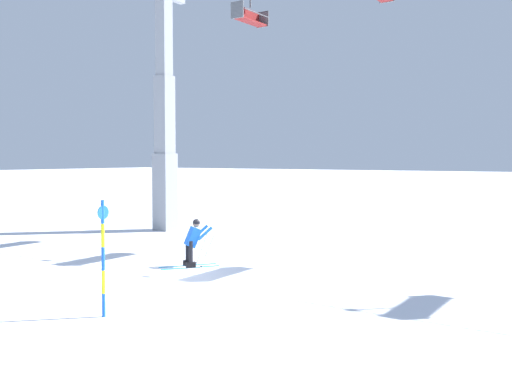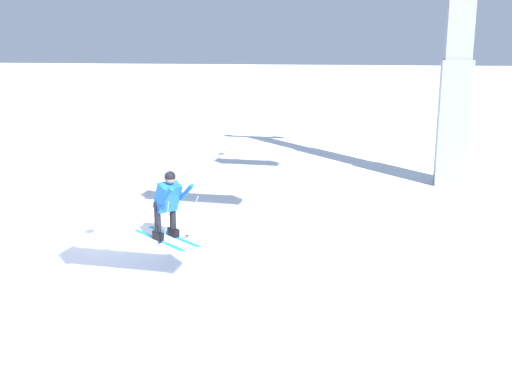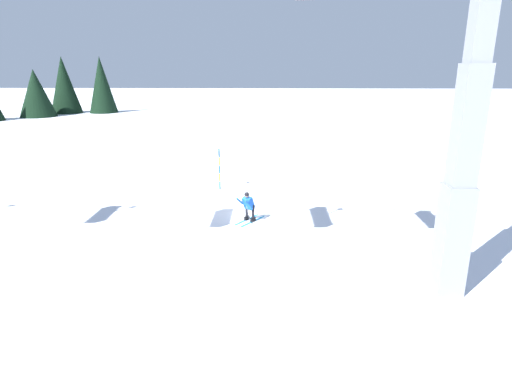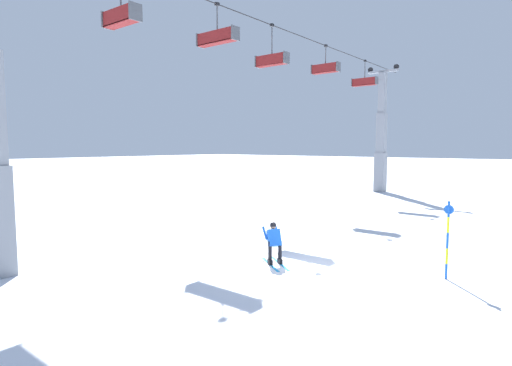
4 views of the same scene
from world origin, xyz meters
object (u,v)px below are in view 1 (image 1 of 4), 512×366
(skier_carving_main, at_px, (193,240))
(lift_tower_near, at_px, (165,130))
(chairlift_seat_nearest, at_px, (249,15))
(trail_marker_pole, at_px, (103,254))

(skier_carving_main, height_order, lift_tower_near, lift_tower_near)
(chairlift_seat_nearest, bearing_deg, lift_tower_near, 180.00)
(lift_tower_near, bearing_deg, skier_carving_main, -41.92)
(chairlift_seat_nearest, distance_m, trail_marker_pole, 13.78)
(trail_marker_pole, bearing_deg, skier_carving_main, 110.45)
(skier_carving_main, distance_m, chairlift_seat_nearest, 10.12)
(skier_carving_main, relative_size, chairlift_seat_nearest, 0.77)
(lift_tower_near, xyz_separation_m, chairlift_seat_nearest, (4.52, -0.00, 4.40))
(lift_tower_near, distance_m, chairlift_seat_nearest, 6.31)
(lift_tower_near, height_order, chairlift_seat_nearest, lift_tower_near)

